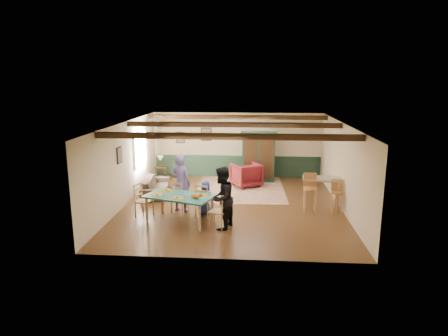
# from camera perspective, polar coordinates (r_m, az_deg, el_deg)

# --- Properties ---
(floor) EXTENTS (8.00, 8.00, 0.00)m
(floor) POSITION_cam_1_polar(r_m,az_deg,el_deg) (13.16, 1.12, -5.36)
(floor) COLOR #472813
(floor) RESTS_ON ground
(wall_back) EXTENTS (7.00, 0.02, 2.70)m
(wall_back) POSITION_cam_1_polar(r_m,az_deg,el_deg) (16.73, 1.90, 3.29)
(wall_back) COLOR beige
(wall_back) RESTS_ON floor
(wall_left) EXTENTS (0.02, 8.00, 2.70)m
(wall_left) POSITION_cam_1_polar(r_m,az_deg,el_deg) (13.45, -13.91, 0.62)
(wall_left) COLOR beige
(wall_left) RESTS_ON floor
(wall_right) EXTENTS (0.02, 8.00, 2.70)m
(wall_right) POSITION_cam_1_polar(r_m,az_deg,el_deg) (13.10, 16.62, 0.14)
(wall_right) COLOR beige
(wall_right) RESTS_ON floor
(ceiling) EXTENTS (7.00, 8.00, 0.02)m
(ceiling) POSITION_cam_1_polar(r_m,az_deg,el_deg) (12.59, 1.17, 6.41)
(ceiling) COLOR white
(ceiling) RESTS_ON wall_back
(wainscot_back) EXTENTS (6.95, 0.03, 0.90)m
(wainscot_back) POSITION_cam_1_polar(r_m,az_deg,el_deg) (16.88, 1.88, 0.26)
(wainscot_back) COLOR #1C3325
(wainscot_back) RESTS_ON floor
(ceiling_beam_front) EXTENTS (6.95, 0.16, 0.16)m
(ceiling_beam_front) POSITION_cam_1_polar(r_m,az_deg,el_deg) (10.32, 0.46, 4.54)
(ceiling_beam_front) COLOR black
(ceiling_beam_front) RESTS_ON ceiling
(ceiling_beam_mid) EXTENTS (6.95, 0.16, 0.16)m
(ceiling_beam_mid) POSITION_cam_1_polar(r_m,az_deg,el_deg) (13.00, 1.26, 6.21)
(ceiling_beam_mid) COLOR black
(ceiling_beam_mid) RESTS_ON ceiling
(ceiling_beam_back) EXTENTS (6.95, 0.16, 0.16)m
(ceiling_beam_back) POSITION_cam_1_polar(r_m,az_deg,el_deg) (15.58, 1.78, 7.27)
(ceiling_beam_back) COLOR black
(ceiling_beam_back) RESTS_ON ceiling
(window_left) EXTENTS (0.06, 1.60, 1.30)m
(window_left) POSITION_cam_1_polar(r_m,az_deg,el_deg) (15.00, -11.85, 2.72)
(window_left) COLOR white
(window_left) RESTS_ON wall_left
(picture_left_wall) EXTENTS (0.04, 0.42, 0.52)m
(picture_left_wall) POSITION_cam_1_polar(r_m,az_deg,el_deg) (12.81, -14.70, 1.81)
(picture_left_wall) COLOR gray
(picture_left_wall) RESTS_ON wall_left
(picture_back_a) EXTENTS (0.45, 0.04, 0.55)m
(picture_back_a) POSITION_cam_1_polar(r_m,az_deg,el_deg) (16.74, -2.56, 4.85)
(picture_back_a) COLOR gray
(picture_back_a) RESTS_ON wall_back
(picture_back_b) EXTENTS (0.38, 0.04, 0.48)m
(picture_back_b) POSITION_cam_1_polar(r_m,az_deg,el_deg) (16.93, -6.26, 4.36)
(picture_back_b) COLOR gray
(picture_back_b) RESTS_ON wall_back
(dining_table) EXTENTS (2.14, 1.61, 0.79)m
(dining_table) POSITION_cam_1_polar(r_m,az_deg,el_deg) (11.64, -6.34, -5.80)
(dining_table) COLOR #216864
(dining_table) RESTS_ON floor
(dining_chair_far_left) EXTENTS (0.57, 0.58, 1.00)m
(dining_chair_far_left) POSITION_cam_1_polar(r_m,az_deg,el_deg) (12.44, -6.35, -4.08)
(dining_chair_far_left) COLOR tan
(dining_chair_far_left) RESTS_ON floor
(dining_chair_far_right) EXTENTS (0.57, 0.58, 1.00)m
(dining_chair_far_right) POSITION_cam_1_polar(r_m,az_deg,el_deg) (12.07, -2.83, -4.55)
(dining_chair_far_right) COLOR tan
(dining_chair_far_right) RESTS_ON floor
(dining_chair_end_left) EXTENTS (0.58, 0.57, 1.00)m
(dining_chair_end_left) POSITION_cam_1_polar(r_m,az_deg,el_deg) (12.23, -11.35, -4.55)
(dining_chair_end_left) COLOR tan
(dining_chair_end_left) RESTS_ON floor
(dining_chair_end_right) EXTENTS (0.58, 0.57, 1.00)m
(dining_chair_end_right) POSITION_cam_1_polar(r_m,az_deg,el_deg) (11.09, -0.84, -6.10)
(dining_chair_end_right) COLOR tan
(dining_chair_end_right) RESTS_ON floor
(person_man) EXTENTS (0.77, 0.63, 1.82)m
(person_man) POSITION_cam_1_polar(r_m,az_deg,el_deg) (12.40, -6.20, -2.16)
(person_man) COLOR #6B5A9B
(person_man) RESTS_ON floor
(person_woman) EXTENTS (0.90, 1.02, 1.74)m
(person_woman) POSITION_cam_1_polar(r_m,az_deg,el_deg) (10.94, -0.33, -4.33)
(person_woman) COLOR black
(person_woman) RESTS_ON floor
(person_child) EXTENTS (0.60, 0.49, 1.06)m
(person_child) POSITION_cam_1_polar(r_m,az_deg,el_deg) (12.13, -2.65, -4.31)
(person_child) COLOR navy
(person_child) RESTS_ON floor
(cat) EXTENTS (0.41, 0.26, 0.19)m
(cat) POSITION_cam_1_polar(r_m,az_deg,el_deg) (11.14, -4.05, -3.95)
(cat) COLOR orange
(cat) RESTS_ON dining_table
(place_setting_near_left) EXTENTS (0.50, 0.44, 0.11)m
(place_setting_near_left) POSITION_cam_1_polar(r_m,az_deg,el_deg) (11.58, -9.55, -3.66)
(place_setting_near_left) COLOR gold
(place_setting_near_left) RESTS_ON dining_table
(place_setting_near_center) EXTENTS (0.50, 0.44, 0.11)m
(place_setting_near_center) POSITION_cam_1_polar(r_m,az_deg,el_deg) (11.24, -6.59, -4.08)
(place_setting_near_center) COLOR gold
(place_setting_near_center) RESTS_ON dining_table
(place_setting_far_left) EXTENTS (0.50, 0.44, 0.11)m
(place_setting_far_left) POSITION_cam_1_polar(r_m,az_deg,el_deg) (12.01, -8.20, -3.03)
(place_setting_far_left) COLOR gold
(place_setting_far_left) RESTS_ON dining_table
(place_setting_far_right) EXTENTS (0.50, 0.44, 0.11)m
(place_setting_far_right) POSITION_cam_1_polar(r_m,az_deg,el_deg) (11.47, -3.21, -3.67)
(place_setting_far_right) COLOR gold
(place_setting_far_right) RESTS_ON dining_table
(area_rug) EXTENTS (3.32, 3.91, 0.01)m
(area_rug) POSITION_cam_1_polar(r_m,az_deg,el_deg) (15.08, 2.40, -2.99)
(area_rug) COLOR beige
(area_rug) RESTS_ON floor
(armoire) EXTENTS (1.43, 0.58, 2.01)m
(armoire) POSITION_cam_1_polar(r_m,az_deg,el_deg) (16.06, 4.93, 1.61)
(armoire) COLOR #143223
(armoire) RESTS_ON floor
(armchair) EXTENTS (1.33, 1.35, 0.91)m
(armchair) POSITION_cam_1_polar(r_m,az_deg,el_deg) (15.37, 3.20, -0.98)
(armchair) COLOR #4B0F18
(armchair) RESTS_ON floor
(sofa) EXTENTS (0.96, 2.07, 0.59)m
(sofa) POSITION_cam_1_polar(r_m,az_deg,el_deg) (14.55, -9.75, -2.58)
(sofa) COLOR #3C3126
(sofa) RESTS_ON floor
(end_table) EXTENTS (0.45, 0.45, 0.52)m
(end_table) POSITION_cam_1_polar(r_m,az_deg,el_deg) (16.63, -9.03, -0.75)
(end_table) COLOR black
(end_table) RESTS_ON floor
(table_lamp) EXTENTS (0.29, 0.29, 0.48)m
(table_lamp) POSITION_cam_1_polar(r_m,az_deg,el_deg) (16.52, -9.09, 0.93)
(table_lamp) COLOR beige
(table_lamp) RESTS_ON end_table
(counter_table) EXTENTS (1.24, 0.80, 0.98)m
(counter_table) POSITION_cam_1_polar(r_m,az_deg,el_deg) (13.18, 13.67, -3.46)
(counter_table) COLOR beige
(counter_table) RESTS_ON floor
(bar_stool_left) EXTENTS (0.44, 0.48, 1.20)m
(bar_stool_left) POSITION_cam_1_polar(r_m,az_deg,el_deg) (12.68, 12.18, -3.52)
(bar_stool_left) COLOR #C1824B
(bar_stool_left) RESTS_ON floor
(bar_stool_right) EXTENTS (0.39, 0.42, 1.02)m
(bar_stool_right) POSITION_cam_1_polar(r_m,az_deg,el_deg) (12.82, 15.81, -3.94)
(bar_stool_right) COLOR #C1824B
(bar_stool_right) RESTS_ON floor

